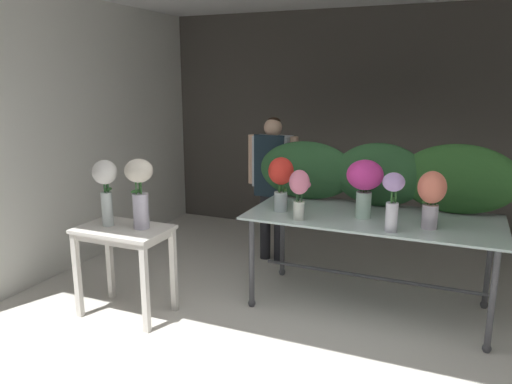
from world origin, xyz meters
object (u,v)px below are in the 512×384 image
(vase_rosy_freesia, at_px, (299,189))
(vase_white_roses_tall, at_px, (105,184))
(display_table_glass, at_px, (372,229))
(vase_lilac_lilies, at_px, (393,198))
(vase_coral_ranunculus, at_px, (431,195))
(vase_scarlet_roses, at_px, (281,178))
(side_table_white, at_px, (124,240))
(vase_cream_lisianthus_tall, at_px, (140,188))
(vase_magenta_peonies, at_px, (364,181))
(florist, at_px, (272,174))

(vase_rosy_freesia, distance_m, vase_white_roses_tall, 1.65)
(display_table_glass, height_order, vase_lilac_lilies, vase_lilac_lilies)
(vase_lilac_lilies, height_order, vase_coral_ranunculus, vase_lilac_lilies)
(vase_scarlet_roses, bearing_deg, side_table_white, -144.57)
(vase_scarlet_roses, relative_size, vase_white_roses_tall, 0.86)
(vase_scarlet_roses, height_order, vase_white_roses_tall, vase_white_roses_tall)
(vase_rosy_freesia, height_order, vase_white_roses_tall, vase_white_roses_tall)
(side_table_white, relative_size, vase_cream_lisianthus_tall, 1.33)
(vase_magenta_peonies, bearing_deg, display_table_glass, 47.93)
(vase_lilac_lilies, xyz_separation_m, vase_scarlet_roses, (-1.02, 0.24, 0.03))
(vase_coral_ranunculus, distance_m, vase_white_roses_tall, 2.70)
(vase_coral_ranunculus, bearing_deg, vase_rosy_freesia, -170.26)
(vase_lilac_lilies, xyz_separation_m, vase_white_roses_tall, (-2.31, -0.57, 0.03))
(display_table_glass, bearing_deg, vase_rosy_freesia, -147.65)
(side_table_white, height_order, vase_coral_ranunculus, vase_coral_ranunculus)
(display_table_glass, height_order, vase_cream_lisianthus_tall, vase_cream_lisianthus_tall)
(side_table_white, bearing_deg, vase_coral_ranunculus, 17.91)
(side_table_white, relative_size, vase_white_roses_tall, 1.39)
(vase_lilac_lilies, relative_size, vase_coral_ranunculus, 1.01)
(display_table_glass, xyz_separation_m, vase_lilac_lilies, (0.21, -0.39, 0.39))
(florist, xyz_separation_m, vase_scarlet_roses, (0.45, -0.94, 0.16))
(side_table_white, relative_size, vase_scarlet_roses, 1.61)
(vase_magenta_peonies, distance_m, vase_lilac_lilies, 0.42)
(vase_scarlet_roses, bearing_deg, florist, 115.42)
(vase_scarlet_roses, xyz_separation_m, vase_white_roses_tall, (-1.30, -0.81, -0.00))
(vase_white_roses_tall, bearing_deg, vase_lilac_lilies, 13.95)
(florist, distance_m, vase_magenta_peonies, 1.48)
(side_table_white, xyz_separation_m, vase_lilac_lilies, (2.15, 0.58, 0.46))
(vase_magenta_peonies, xyz_separation_m, vase_white_roses_tall, (-2.03, -0.88, -0.02))
(side_table_white, relative_size, vase_rosy_freesia, 1.84)
(florist, distance_m, vase_coral_ranunculus, 1.99)
(vase_lilac_lilies, bearing_deg, vase_coral_ranunculus, 37.78)
(vase_coral_ranunculus, bearing_deg, florist, 150.83)
(florist, height_order, vase_magenta_peonies, florist)
(vase_magenta_peonies, xyz_separation_m, vase_lilac_lilies, (0.28, -0.31, -0.05))
(vase_magenta_peonies, height_order, vase_white_roses_tall, same)
(display_table_glass, height_order, florist, florist)
(vase_lilac_lilies, height_order, vase_rosy_freesia, vase_lilac_lilies)
(display_table_glass, bearing_deg, florist, 147.80)
(vase_rosy_freesia, distance_m, vase_cream_lisianthus_tall, 1.34)
(side_table_white, distance_m, vase_magenta_peonies, 2.13)
(vase_magenta_peonies, relative_size, vase_lilac_lilies, 1.07)
(vase_magenta_peonies, height_order, vase_cream_lisianthus_tall, vase_cream_lisianthus_tall)
(side_table_white, height_order, vase_scarlet_roses, vase_scarlet_roses)
(side_table_white, height_order, vase_white_roses_tall, vase_white_roses_tall)
(display_table_glass, xyz_separation_m, vase_coral_ranunculus, (0.48, -0.18, 0.39))
(vase_coral_ranunculus, relative_size, vase_white_roses_tall, 0.82)
(florist, bearing_deg, vase_lilac_lilies, -38.77)
(display_table_glass, bearing_deg, vase_coral_ranunculus, -20.36)
(side_table_white, bearing_deg, vase_magenta_peonies, 25.21)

